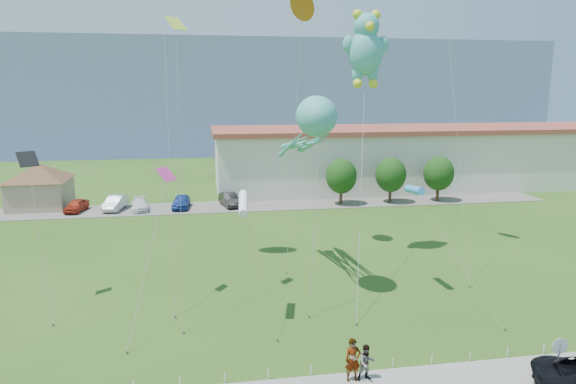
% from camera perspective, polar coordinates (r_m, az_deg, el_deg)
% --- Properties ---
extents(ground, '(160.00, 160.00, 0.00)m').
position_cam_1_polar(ground, '(26.77, 4.16, -18.06)').
color(ground, '#294B15').
rests_on(ground, ground).
extents(parking_strip, '(70.00, 6.00, 0.06)m').
position_cam_1_polar(parking_strip, '(59.40, -3.74, -1.52)').
color(parking_strip, '#59544C').
rests_on(parking_strip, ground).
extents(hill_ridge, '(160.00, 50.00, 25.00)m').
position_cam_1_polar(hill_ridge, '(142.79, -7.27, 10.87)').
color(hill_ridge, gray).
rests_on(hill_ridge, ground).
extents(pavilion, '(9.20, 9.20, 5.00)m').
position_cam_1_polar(pavilion, '(64.19, -25.91, 1.05)').
color(pavilion, tan).
rests_on(pavilion, ground).
extents(warehouse, '(61.00, 15.00, 8.20)m').
position_cam_1_polar(warehouse, '(74.34, 15.89, 3.85)').
color(warehouse, beige).
rests_on(warehouse, ground).
extents(stop_sign, '(0.80, 0.07, 2.50)m').
position_cam_1_polar(stop_sign, '(26.37, 27.91, -15.32)').
color(stop_sign, slate).
rests_on(stop_sign, ground).
extents(rope_fence, '(26.05, 0.05, 0.50)m').
position_cam_1_polar(rope_fence, '(25.55, 4.89, -18.96)').
color(rope_fence, white).
rests_on(rope_fence, ground).
extents(tree_near, '(3.60, 3.60, 5.47)m').
position_cam_1_polar(tree_near, '(59.58, 5.94, 1.78)').
color(tree_near, '#3F2B19').
rests_on(tree_near, ground).
extents(tree_mid, '(3.60, 3.60, 5.47)m').
position_cam_1_polar(tree_mid, '(61.43, 11.35, 1.90)').
color(tree_mid, '#3F2B19').
rests_on(tree_mid, ground).
extents(tree_far, '(3.60, 3.60, 5.47)m').
position_cam_1_polar(tree_far, '(63.79, 16.40, 2.00)').
color(tree_far, '#3F2B19').
rests_on(tree_far, ground).
extents(pedestrian_left, '(0.74, 0.50, 2.01)m').
position_cam_1_polar(pedestrian_left, '(24.58, 7.22, -18.02)').
color(pedestrian_left, gray).
rests_on(pedestrian_left, sidewalk).
extents(pedestrian_right, '(0.87, 0.70, 1.70)m').
position_cam_1_polar(pedestrian_right, '(24.78, 8.74, -18.23)').
color(pedestrian_right, gray).
rests_on(pedestrian_right, sidewalk).
extents(parked_car_red, '(2.29, 4.20, 1.35)m').
position_cam_1_polar(parked_car_red, '(60.71, -22.46, -1.40)').
color(parked_car_red, '#A02613').
rests_on(parked_car_red, parking_strip).
extents(parked_car_silver, '(2.43, 4.87, 1.53)m').
position_cam_1_polar(parked_car_silver, '(60.17, -18.64, -1.15)').
color(parked_car_silver, silver).
rests_on(parked_car_silver, parking_strip).
extents(parked_car_white, '(2.33, 4.40, 1.21)m').
position_cam_1_polar(parked_car_white, '(59.24, -16.16, -1.35)').
color(parked_car_white, white).
rests_on(parked_car_white, parking_strip).
extents(parked_car_blue, '(2.14, 4.50, 1.49)m').
position_cam_1_polar(parked_car_blue, '(59.00, -11.79, -1.05)').
color(parked_car_blue, navy).
rests_on(parked_car_blue, parking_strip).
extents(parked_car_black, '(2.53, 4.74, 1.48)m').
position_cam_1_polar(parked_car_black, '(59.15, -6.50, -0.85)').
color(parked_car_black, black).
rests_on(parked_car_black, parking_strip).
extents(octopus_kite, '(2.51, 10.86, 12.79)m').
position_cam_1_polar(octopus_kite, '(33.23, 2.59, 7.01)').
color(octopus_kite, teal).
rests_on(octopus_kite, ground).
extents(teddy_bear_kite, '(5.88, 13.56, 18.97)m').
position_cam_1_polar(teddy_bear_kite, '(40.44, 8.63, 15.63)').
color(teddy_bear_kite, teal).
rests_on(teddy_bear_kite, ground).
extents(small_kite_black, '(2.47, 4.77, 9.45)m').
position_cam_1_polar(small_kite_black, '(34.38, -26.74, 1.69)').
color(small_kite_black, black).
rests_on(small_kite_black, ground).
extents(small_kite_pink, '(2.51, 8.04, 8.43)m').
position_cam_1_polar(small_kite_pink, '(32.07, -13.76, 0.23)').
color(small_kite_pink, '#CF2E86').
rests_on(small_kite_pink, ground).
extents(small_kite_orange, '(3.16, 6.51, 20.16)m').
position_cam_1_polar(small_kite_orange, '(41.74, 1.55, 19.31)').
color(small_kite_orange, '#D05F17').
rests_on(small_kite_orange, ground).
extents(small_kite_cyan, '(3.17, 7.69, 7.25)m').
position_cam_1_polar(small_kite_cyan, '(33.89, 13.92, 0.13)').
color(small_kite_cyan, '#3198DE').
rests_on(small_kite_cyan, ground).
extents(small_kite_yellow, '(1.29, 5.93, 17.35)m').
position_cam_1_polar(small_kite_yellow, '(31.20, -12.24, 13.73)').
color(small_kite_yellow, '#B8DB33').
rests_on(small_kite_yellow, ground).
extents(small_kite_white, '(1.75, 4.21, 7.35)m').
position_cam_1_polar(small_kite_white, '(28.65, -4.97, -1.36)').
color(small_kite_white, white).
rests_on(small_kite_white, ground).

